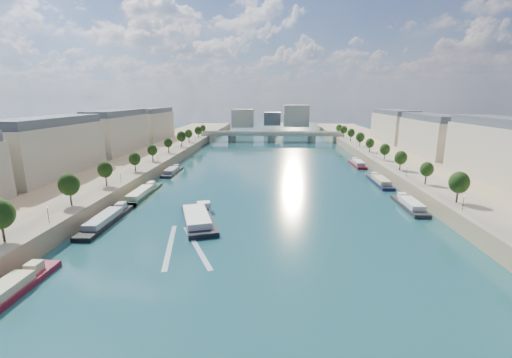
# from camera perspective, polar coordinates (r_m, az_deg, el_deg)

# --- Properties ---
(ground) EXTENTS (700.00, 700.00, 0.00)m
(ground) POSITION_cam_1_polar(r_m,az_deg,el_deg) (149.34, 2.29, 0.01)
(ground) COLOR #0D363C
(ground) RESTS_ON ground
(quay_left) EXTENTS (44.00, 520.00, 5.00)m
(quay_left) POSITION_cam_1_polar(r_m,az_deg,el_deg) (165.90, -23.43, 1.14)
(quay_left) COLOR #9E8460
(quay_left) RESTS_ON ground
(quay_right) EXTENTS (44.00, 520.00, 5.00)m
(quay_right) POSITION_cam_1_polar(r_m,az_deg,el_deg) (164.67, 28.22, 0.56)
(quay_right) COLOR #9E8460
(quay_right) RESTS_ON ground
(pave_left) EXTENTS (14.00, 520.00, 0.10)m
(pave_left) POSITION_cam_1_polar(r_m,az_deg,el_deg) (159.34, -18.67, 2.02)
(pave_left) COLOR gray
(pave_left) RESTS_ON quay_left
(pave_right) EXTENTS (14.00, 520.00, 0.10)m
(pave_right) POSITION_cam_1_polar(r_m,az_deg,el_deg) (158.32, 23.41, 1.54)
(pave_right) COLOR gray
(pave_right) RESTS_ON quay_right
(trees_left) EXTENTS (4.80, 268.80, 8.26)m
(trees_left) POSITION_cam_1_polar(r_m,az_deg,el_deg) (159.54, -17.89, 4.07)
(trees_left) COLOR #382B1E
(trees_left) RESTS_ON ground
(trees_right) EXTENTS (4.80, 268.80, 8.26)m
(trees_right) POSITION_cam_1_polar(r_m,az_deg,el_deg) (166.01, 21.76, 4.11)
(trees_right) COLOR #382B1E
(trees_right) RESTS_ON ground
(lamps_left) EXTENTS (0.36, 200.36, 4.28)m
(lamps_left) POSITION_cam_1_polar(r_m,az_deg,el_deg) (148.07, -18.52, 2.28)
(lamps_left) COLOR black
(lamps_left) RESTS_ON ground
(lamps_right) EXTENTS (0.36, 200.36, 4.28)m
(lamps_right) POSITION_cam_1_polar(r_m,az_deg,el_deg) (160.96, 21.39, 2.90)
(lamps_right) COLOR black
(lamps_right) RESTS_ON ground
(buildings_left) EXTENTS (16.00, 226.00, 23.20)m
(buildings_left) POSITION_cam_1_polar(r_m,az_deg,el_deg) (180.36, -25.91, 6.31)
(buildings_left) COLOR beige
(buildings_left) RESTS_ON ground
(buildings_right) EXTENTS (16.00, 226.00, 23.20)m
(buildings_right) POSITION_cam_1_polar(r_m,az_deg,el_deg) (179.02, 30.89, 5.71)
(buildings_right) COLOR beige
(buildings_right) RESTS_ON ground
(skyline) EXTENTS (79.00, 42.00, 22.00)m
(skyline) POSITION_cam_1_polar(r_m,az_deg,el_deg) (365.34, 3.23, 10.27)
(skyline) COLOR beige
(skyline) RESTS_ON ground
(bridge) EXTENTS (112.00, 12.00, 8.15)m
(bridge) POSITION_cam_1_polar(r_m,az_deg,el_deg) (276.50, 2.62, 7.28)
(bridge) COLOR #C1B79E
(bridge) RESTS_ON ground
(tour_barge) EXTENTS (15.92, 28.17, 3.74)m
(tour_barge) POSITION_cam_1_polar(r_m,az_deg,el_deg) (99.93, -9.65, -6.43)
(tour_barge) COLOR black
(tour_barge) RESTS_ON ground
(wake) EXTENTS (15.69, 25.72, 0.04)m
(wake) POSITION_cam_1_polar(r_m,az_deg,el_deg) (85.34, -12.04, -10.81)
(wake) COLOR silver
(wake) RESTS_ON ground
(moored_barges_left) EXTENTS (5.00, 151.90, 3.60)m
(moored_barges_left) POSITION_cam_1_polar(r_m,az_deg,el_deg) (103.64, -24.39, -6.85)
(moored_barges_left) COLOR #1A233A
(moored_barges_left) RESTS_ON ground
(moored_barges_right) EXTENTS (5.00, 165.23, 3.60)m
(moored_barges_right) POSITION_cam_1_polar(r_m,az_deg,el_deg) (127.46, 23.06, -3.05)
(moored_barges_right) COLOR black
(moored_barges_right) RESTS_ON ground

